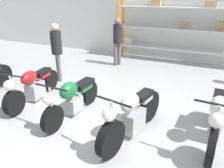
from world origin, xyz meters
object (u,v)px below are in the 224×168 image
Objects in this scene: shelving_rack at (180,28)px; motorcycle_white at (216,118)px; person_near_rack at (117,38)px; motorcycle_green at (72,98)px; motorcycle_silver at (132,116)px; person_browsing at (57,48)px; motorcycle_red at (33,86)px.

shelving_rack is 2.27× the size of motorcycle_white.
person_near_rack is at bearing -132.39° from motorcycle_white.
motorcycle_green is 1.45m from motorcycle_silver.
motorcycle_white is 4.72m from person_browsing.
person_near_rack is (0.76, 3.64, 0.63)m from motorcycle_red.
person_browsing reaches higher than motorcycle_red.
motorcycle_white is (1.42, -4.87, -0.84)m from shelving_rack.
motorcycle_green is (1.33, -0.23, 0.05)m from motorcycle_red.
person_near_rack is at bearing -157.78° from person_browsing.
motorcycle_white is (1.43, 0.46, 0.05)m from motorcycle_silver.
motorcycle_silver is 1.50m from motorcycle_white.
person_near_rack is at bearing -169.47° from motorcycle_green.
motorcycle_green is 2.40m from person_browsing.
person_browsing is (-3.07, -3.50, -0.30)m from shelving_rack.
motorcycle_green is 1.10× the size of person_browsing.
motorcycle_red is 1.00× the size of motorcycle_silver.
motorcycle_red is 3.77m from person_near_rack.
motorcycle_red is at bearing -97.54° from motorcycle_green.
motorcycle_silver is at bearing 74.83° from motorcycle_red.
motorcycle_green is at bearing -105.65° from shelving_rack.
motorcycle_silver is 1.00× the size of motorcycle_white.
motorcycle_silver is at bearing -68.27° from motorcycle_white.
motorcycle_white is 4.98m from person_near_rack.
person_browsing reaches higher than motorcycle_green.
shelving_rack is 5.41m from motorcycle_silver.
motorcycle_silver is at bearing -90.11° from shelving_rack.
motorcycle_silver is (1.44, -0.16, -0.01)m from motorcycle_green.
motorcycle_white is at bearing 119.61° from motorcycle_silver.
person_browsing is at bearing -133.61° from motorcycle_green.
motorcycle_green is at bearing 92.11° from person_browsing.
person_near_rack reaches higher than motorcycle_green.
shelving_rack is at bearing -173.33° from person_browsing.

